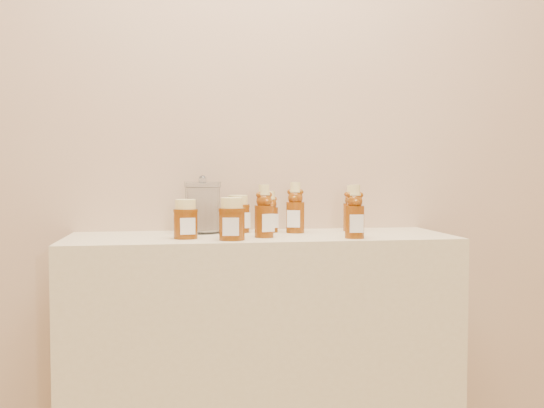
{
  "coord_description": "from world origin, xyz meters",
  "views": [
    {
      "loc": [
        -0.26,
        -0.33,
        1.09
      ],
      "look_at": [
        0.03,
        1.52,
        1.0
      ],
      "focal_mm": 40.0,
      "sensor_mm": 36.0,
      "label": 1
    }
  ],
  "objects": [
    {
      "name": "display_table",
      "position": [
        0.0,
        1.55,
        0.45
      ],
      "size": [
        1.2,
        0.4,
        0.9
      ],
      "primitive_type": "cube",
      "color": "beige",
      "rests_on": "ground"
    },
    {
      "name": "bear_bottle_front_right",
      "position": [
        0.27,
        1.42,
        0.99
      ],
      "size": [
        0.07,
        0.07,
        0.18
      ],
      "primitive_type": null,
      "rotation": [
        0.0,
        0.0,
        -0.07
      ],
      "color": "#612A07",
      "rests_on": "display_table"
    },
    {
      "name": "bear_bottle_back_right",
      "position": [
        0.32,
        1.65,
        0.99
      ],
      "size": [
        0.07,
        0.07,
        0.17
      ],
      "primitive_type": null,
      "rotation": [
        0.0,
        0.0,
        -0.19
      ],
      "color": "#612A07",
      "rests_on": "display_table"
    },
    {
      "name": "bear_bottle_back_mid",
      "position": [
        0.12,
        1.61,
        0.99
      ],
      "size": [
        0.08,
        0.08,
        0.19
      ],
      "primitive_type": null,
      "rotation": [
        0.0,
        0.0,
        -0.38
      ],
      "color": "#612A07",
      "rests_on": "display_table"
    },
    {
      "name": "honey_jar_back",
      "position": [
        -0.06,
        1.66,
        0.96
      ],
      "size": [
        0.1,
        0.1,
        0.12
      ],
      "primitive_type": null,
      "rotation": [
        0.0,
        0.0,
        0.43
      ],
      "color": "#612A07",
      "rests_on": "display_table"
    },
    {
      "name": "bear_bottle_front_left",
      "position": [
        0.0,
        1.49,
        0.99
      ],
      "size": [
        0.08,
        0.08,
        0.18
      ],
      "primitive_type": null,
      "rotation": [
        0.0,
        0.0,
        0.31
      ],
      "color": "#612A07",
      "rests_on": "display_table"
    },
    {
      "name": "bear_bottle_back_left",
      "position": [
        0.05,
        1.65,
        0.98
      ],
      "size": [
        0.06,
        0.06,
        0.15
      ],
      "primitive_type": null,
      "rotation": [
        0.0,
        0.0,
        0.21
      ],
      "color": "#612A07",
      "rests_on": "display_table"
    },
    {
      "name": "honey_jar_front",
      "position": [
        -0.1,
        1.43,
        0.96
      ],
      "size": [
        0.09,
        0.09,
        0.12
      ],
      "primitive_type": null,
      "rotation": [
        0.0,
        0.0,
        -0.17
      ],
      "color": "#612A07",
      "rests_on": "display_table"
    },
    {
      "name": "glass_canister",
      "position": [
        -0.18,
        1.65,
        0.99
      ],
      "size": [
        0.15,
        0.15,
        0.18
      ],
      "primitive_type": null,
      "rotation": [
        0.0,
        0.0,
        -0.37
      ],
      "color": "white",
      "rests_on": "display_table"
    },
    {
      "name": "honey_jar_left",
      "position": [
        -0.23,
        1.49,
        0.96
      ],
      "size": [
        0.08,
        0.08,
        0.12
      ],
      "primitive_type": null,
      "rotation": [
        0.0,
        0.0,
        0.15
      ],
      "color": "#612A07",
      "rests_on": "display_table"
    },
    {
      "name": "wall_back",
      "position": [
        0.0,
        1.75,
        1.35
      ],
      "size": [
        3.5,
        0.02,
        2.7
      ],
      "primitive_type": "cube",
      "color": "tan",
      "rests_on": "ground"
    }
  ]
}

